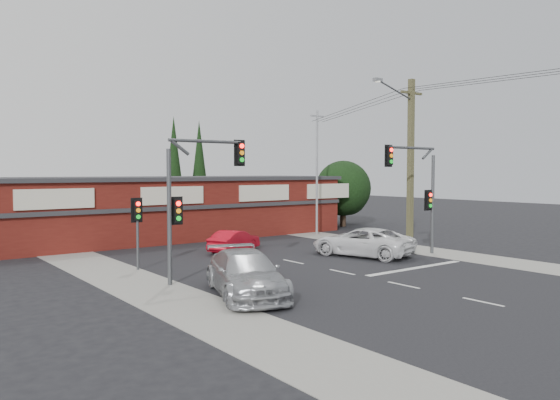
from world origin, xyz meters
TOP-DOWN VIEW (x-y plane):
  - ground at (0.00, 0.00)m, footprint 120.00×120.00m
  - road_strip at (0.00, 5.00)m, footprint 14.00×70.00m
  - verge_left at (-8.50, 5.00)m, footprint 3.00×70.00m
  - verge_right at (8.50, 5.00)m, footprint 3.00×70.00m
  - stop_line at (3.50, -1.50)m, footprint 6.50×0.35m
  - white_suv at (4.18, 2.68)m, footprint 4.01×6.07m
  - silver_suv at (-6.07, -1.39)m, footprint 4.05×6.06m
  - red_sedan at (-0.48, 8.27)m, footprint 3.97×2.85m
  - lane_dashes at (0.00, -3.72)m, footprint 0.12×30.17m
  - shop_building at (-0.99, 16.99)m, footprint 27.30×8.40m
  - tree_cluster at (14.69, 15.44)m, footprint 5.90×5.10m
  - conifer_near at (3.50, 24.00)m, footprint 1.80×1.80m
  - conifer_far at (7.00, 26.00)m, footprint 1.80×1.80m
  - traffic_mast_left at (-6.43, 2.00)m, footprint 3.77×0.27m
  - traffic_mast_right at (6.86, 1.00)m, footprint 3.96×0.27m
  - pedestal_signal at (-7.20, 6.01)m, footprint 0.55×0.27m
  - utility_pole at (8.36, 2.99)m, footprint 4.38×0.59m
  - steel_pole at (9.00, 12.00)m, footprint 1.20×0.16m
  - power_lines at (8.47, -2.47)m, footprint 2.01×29.00m

SIDE VIEW (x-z plane):
  - ground at x=0.00m, z-range 0.00..0.00m
  - road_strip at x=0.00m, z-range 0.00..0.01m
  - verge_left at x=-8.50m, z-range 0.00..0.02m
  - verge_right at x=8.50m, z-range 0.00..0.02m
  - stop_line at x=3.50m, z-range 0.01..0.02m
  - lane_dashes at x=0.00m, z-range 0.01..0.02m
  - red_sedan at x=-0.48m, z-range 0.00..1.24m
  - white_suv at x=4.18m, z-range 0.00..1.55m
  - silver_suv at x=-6.07m, z-range 0.00..1.63m
  - shop_building at x=-0.99m, z-range 0.02..4.25m
  - pedestal_signal at x=-7.20m, z-range 0.72..4.09m
  - tree_cluster at x=14.69m, z-range 0.15..5.65m
  - traffic_mast_left at x=-6.43m, z-range 0.94..6.92m
  - traffic_mast_right at x=6.86m, z-range 0.96..6.93m
  - steel_pole at x=9.00m, z-range 0.20..9.20m
  - utility_pole at x=8.36m, z-range 0.40..10.40m
  - conifer_near at x=3.50m, z-range 0.85..10.10m
  - conifer_far at x=7.00m, z-range 0.85..10.10m
  - power_lines at x=8.47m, z-range 8.43..9.65m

